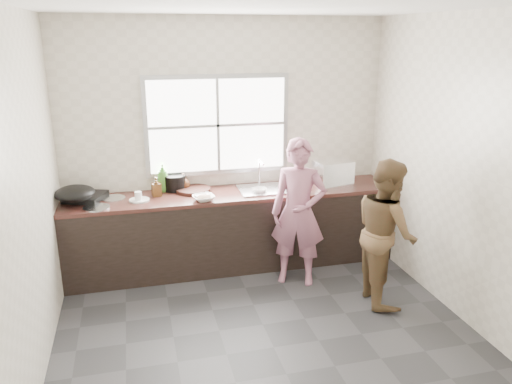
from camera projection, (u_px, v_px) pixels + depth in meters
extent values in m
cube|color=#2C2C2E|center=(263.00, 325.00, 4.50)|extent=(3.60, 3.20, 0.01)
cube|color=silver|center=(264.00, 5.00, 3.69)|extent=(3.60, 3.20, 0.01)
cube|color=beige|center=(227.00, 142.00, 5.58)|extent=(3.60, 0.01, 2.70)
cube|color=beige|center=(27.00, 198.00, 3.67)|extent=(0.01, 3.20, 2.70)
cube|color=beige|center=(456.00, 168.00, 4.51)|extent=(0.01, 3.20, 2.70)
cube|color=beige|center=(343.00, 264.00, 2.61)|extent=(3.60, 0.01, 2.70)
cube|color=black|center=(233.00, 231.00, 5.57)|extent=(3.60, 0.62, 0.82)
cube|color=#391C17|center=(233.00, 194.00, 5.44)|extent=(3.60, 0.64, 0.04)
cube|color=silver|center=(264.00, 189.00, 5.51)|extent=(0.55, 0.45, 0.02)
cylinder|color=silver|center=(259.00, 172.00, 5.65)|extent=(0.02, 0.02, 0.30)
cube|color=#9EA0A5|center=(218.00, 125.00, 5.48)|extent=(1.60, 0.05, 1.10)
cube|color=white|center=(218.00, 126.00, 5.46)|extent=(1.50, 0.01, 1.00)
imported|color=#A5637A|center=(298.00, 217.00, 5.10)|extent=(0.62, 0.53, 1.43)
imported|color=brown|center=(386.00, 232.00, 4.74)|extent=(0.62, 0.75, 1.42)
cylinder|color=black|center=(193.00, 190.00, 5.45)|extent=(0.44, 0.44, 0.04)
cube|color=#AAADB0|center=(204.00, 195.00, 5.21)|extent=(0.20, 0.17, 0.01)
imported|color=white|center=(204.00, 198.00, 5.15)|extent=(0.27, 0.27, 0.06)
imported|color=white|center=(295.00, 189.00, 5.44)|extent=(0.23, 0.23, 0.06)
imported|color=white|center=(259.00, 190.00, 5.41)|extent=(0.20, 0.20, 0.06)
cylinder|color=black|center=(175.00, 183.00, 5.48)|extent=(0.28, 0.28, 0.17)
cylinder|color=silver|center=(139.00, 200.00, 5.15)|extent=(0.24, 0.24, 0.02)
imported|color=#40862B|center=(163.00, 177.00, 5.42)|extent=(0.14, 0.14, 0.32)
imported|color=#4C3013|center=(156.00, 187.00, 5.28)|extent=(0.10, 0.10, 0.19)
imported|color=#482412|center=(184.00, 182.00, 5.50)|extent=(0.16, 0.16, 0.17)
cylinder|color=white|center=(138.00, 197.00, 5.12)|extent=(0.08, 0.08, 0.10)
cube|color=black|center=(85.00, 197.00, 5.19)|extent=(0.47, 0.47, 0.06)
ellipsoid|color=black|center=(75.00, 193.00, 4.95)|extent=(0.45, 0.45, 0.15)
cube|color=white|center=(333.00, 174.00, 5.59)|extent=(0.43, 0.33, 0.30)
cylinder|color=silver|center=(96.00, 208.00, 4.93)|extent=(0.31, 0.31, 0.01)
cylinder|color=silver|center=(113.00, 198.00, 5.21)|extent=(0.31, 0.31, 0.01)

